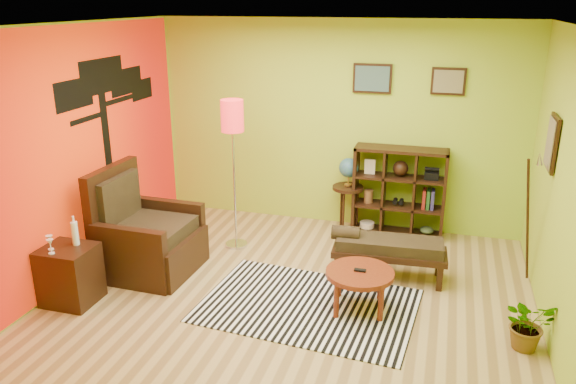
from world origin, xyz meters
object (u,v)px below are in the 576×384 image
(side_cabinet, at_px, (70,274))
(globe_table, at_px, (348,176))
(cube_shelf, at_px, (400,192))
(bench, at_px, (386,247))
(coffee_table, at_px, (360,276))
(potted_plant, at_px, (527,329))
(armchair, at_px, (145,240))
(floor_lamp, at_px, (233,129))

(side_cabinet, bearing_deg, globe_table, 48.43)
(cube_shelf, bearing_deg, bench, -90.73)
(coffee_table, bearing_deg, cube_shelf, 84.66)
(bench, bearing_deg, coffee_table, -103.04)
(globe_table, xyz_separation_m, potted_plant, (2.08, -2.30, -0.58))
(globe_table, bearing_deg, side_cabinet, -131.57)
(armchair, distance_m, globe_table, 2.78)
(cube_shelf, relative_size, bench, 0.92)
(armchair, height_order, globe_table, armchair)
(globe_table, height_order, potted_plant, globe_table)
(bench, distance_m, potted_plant, 1.74)
(globe_table, xyz_separation_m, bench, (0.68, -1.28, -0.40))
(bench, bearing_deg, potted_plant, -36.00)
(potted_plant, bearing_deg, cube_shelf, 120.82)
(armchair, bearing_deg, coffee_table, -4.37)
(armchair, xyz_separation_m, potted_plant, (4.12, -0.45, -0.18))
(side_cabinet, distance_m, potted_plant, 4.52)
(floor_lamp, xyz_separation_m, bench, (1.95, -0.35, -1.16))
(side_cabinet, height_order, cube_shelf, cube_shelf)
(coffee_table, height_order, bench, bench)
(armchair, xyz_separation_m, globe_table, (2.05, 1.85, 0.40))
(coffee_table, distance_m, globe_table, 2.14)
(floor_lamp, distance_m, potted_plant, 3.86)
(bench, bearing_deg, side_cabinet, -154.91)
(armchair, height_order, cube_shelf, armchair)
(armchair, distance_m, bench, 2.78)
(globe_table, bearing_deg, potted_plant, -47.88)
(floor_lamp, bearing_deg, bench, -10.11)
(side_cabinet, height_order, bench, side_cabinet)
(potted_plant, bearing_deg, side_cabinet, -174.53)
(coffee_table, height_order, potted_plant, coffee_table)
(armchair, xyz_separation_m, floor_lamp, (0.77, 0.91, 1.16))
(globe_table, bearing_deg, floor_lamp, -143.75)
(side_cabinet, height_order, floor_lamp, floor_lamp)
(armchair, bearing_deg, cube_shelf, 34.33)
(side_cabinet, xyz_separation_m, bench, (3.10, 1.45, 0.06))
(globe_table, bearing_deg, cube_shelf, 1.99)
(side_cabinet, bearing_deg, potted_plant, 5.47)
(coffee_table, height_order, side_cabinet, side_cabinet)
(side_cabinet, xyz_separation_m, potted_plant, (4.50, 0.43, -0.12))
(armchair, height_order, potted_plant, armchair)
(globe_table, distance_m, potted_plant, 3.15)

